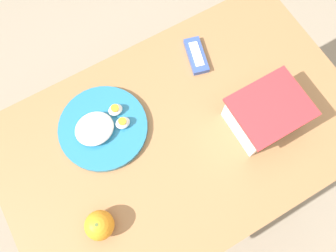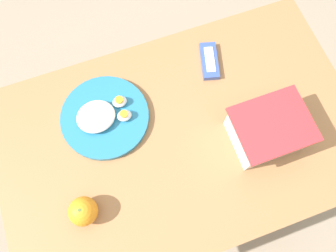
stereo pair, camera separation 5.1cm
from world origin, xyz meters
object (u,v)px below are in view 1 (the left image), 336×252
Objects in this scene: food_container at (266,114)px; orange_fruit at (100,225)px; rice_plate at (102,127)px; candy_bar at (196,56)px.

orange_fruit is at bearing 3.63° from food_container.
rice_plate is at bearing -116.71° from orange_fruit.
orange_fruit is 0.27m from rice_plate.
rice_plate is at bearing -26.54° from food_container.
candy_bar is (0.05, -0.27, -0.04)m from food_container.
food_container is at bearing 101.36° from candy_bar.
candy_bar is at bearing -147.26° from orange_fruit.
food_container is 0.28m from candy_bar.
food_container is at bearing 153.46° from rice_plate.
food_container is 0.53m from orange_fruit.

